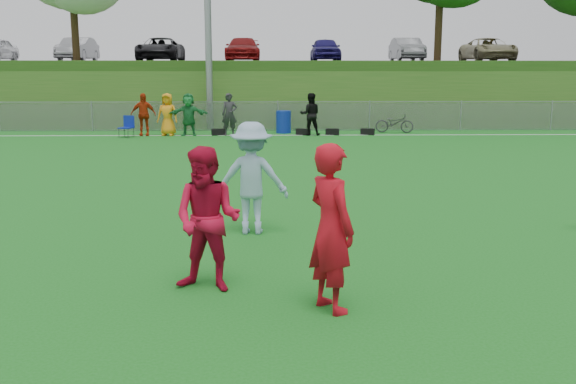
{
  "coord_description": "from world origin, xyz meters",
  "views": [
    {
      "loc": [
        -0.21,
        -7.91,
        2.61
      ],
      "look_at": [
        -0.01,
        0.5,
        1.0
      ],
      "focal_mm": 40.0,
      "sensor_mm": 36.0,
      "label": 1
    }
  ],
  "objects_px": {
    "recycling_bin": "(283,122)",
    "player_red_center": "(208,220)",
    "player_red_left": "(331,228)",
    "bicycle": "(395,123)",
    "player_blue": "(252,178)"
  },
  "relations": [
    {
      "from": "recycling_bin",
      "to": "player_red_center",
      "type": "bearing_deg",
      "value": -93.58
    },
    {
      "from": "player_red_left",
      "to": "bicycle",
      "type": "xyz_separation_m",
      "value": [
        4.5,
        20.2,
        -0.51
      ]
    },
    {
      "from": "player_red_center",
      "to": "recycling_bin",
      "type": "xyz_separation_m",
      "value": [
        1.22,
        19.52,
        -0.4
      ]
    },
    {
      "from": "player_red_left",
      "to": "player_blue",
      "type": "xyz_separation_m",
      "value": [
        -0.97,
        3.41,
        -0.02
      ]
    },
    {
      "from": "player_red_center",
      "to": "recycling_bin",
      "type": "bearing_deg",
      "value": 103.13
    },
    {
      "from": "player_red_left",
      "to": "recycling_bin",
      "type": "xyz_separation_m",
      "value": [
        -0.18,
        20.2,
        -0.46
      ]
    },
    {
      "from": "player_red_left",
      "to": "recycling_bin",
      "type": "relative_size",
      "value": 1.99
    },
    {
      "from": "player_red_left",
      "to": "bicycle",
      "type": "height_order",
      "value": "player_red_left"
    },
    {
      "from": "player_red_left",
      "to": "recycling_bin",
      "type": "bearing_deg",
      "value": -29.99
    },
    {
      "from": "recycling_bin",
      "to": "bicycle",
      "type": "height_order",
      "value": "recycling_bin"
    },
    {
      "from": "player_red_center",
      "to": "bicycle",
      "type": "bearing_deg",
      "value": 89.89
    },
    {
      "from": "player_red_center",
      "to": "bicycle",
      "type": "height_order",
      "value": "player_red_center"
    },
    {
      "from": "player_blue",
      "to": "recycling_bin",
      "type": "height_order",
      "value": "player_blue"
    },
    {
      "from": "player_blue",
      "to": "player_red_left",
      "type": "bearing_deg",
      "value": 109.93
    },
    {
      "from": "player_red_center",
      "to": "player_blue",
      "type": "height_order",
      "value": "player_blue"
    }
  ]
}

